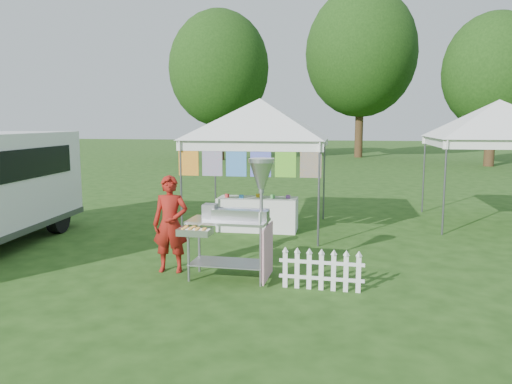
# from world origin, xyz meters

# --- Properties ---
(ground) EXTENTS (120.00, 120.00, 0.00)m
(ground) POSITION_xyz_m (0.00, 0.00, 0.00)
(ground) COLOR #204313
(ground) RESTS_ON ground
(canopy_main) EXTENTS (4.24, 4.24, 3.45)m
(canopy_main) POSITION_xyz_m (0.00, 3.49, 2.99)
(canopy_main) COLOR #59595E
(canopy_main) RESTS_ON ground
(canopy_right) EXTENTS (4.24, 4.24, 3.45)m
(canopy_right) POSITION_xyz_m (5.50, 5.00, 2.99)
(canopy_right) COLOR #59595E
(canopy_right) RESTS_ON ground
(tree_left) EXTENTS (6.40, 6.40, 9.53)m
(tree_left) POSITION_xyz_m (-6.00, 24.00, 5.83)
(tree_left) COLOR #3A2B15
(tree_left) RESTS_ON ground
(tree_mid) EXTENTS (7.60, 7.60, 11.52)m
(tree_mid) POSITION_xyz_m (3.00, 28.00, 7.14)
(tree_mid) COLOR #3A2B15
(tree_mid) RESTS_ON ground
(tree_right) EXTENTS (5.60, 5.60, 8.42)m
(tree_right) POSITION_xyz_m (10.00, 22.00, 5.18)
(tree_right) COLOR #3A2B15
(tree_right) RESTS_ON ground
(donut_cart) EXTENTS (1.41, 0.91, 1.92)m
(donut_cart) POSITION_xyz_m (0.32, -0.28, 1.13)
(donut_cart) COLOR gray
(donut_cart) RESTS_ON ground
(vendor) EXTENTS (0.62, 0.43, 1.61)m
(vendor) POSITION_xyz_m (-0.91, -0.04, 0.80)
(vendor) COLOR maroon
(vendor) RESTS_ON ground
(picket_fence) EXTENTS (1.26, 0.10, 0.56)m
(picket_fence) POSITION_xyz_m (1.59, -0.57, 0.29)
(picket_fence) COLOR white
(picket_fence) RESTS_ON ground
(display_table) EXTENTS (1.80, 0.70, 0.76)m
(display_table) POSITION_xyz_m (-0.02, 3.33, 0.38)
(display_table) COLOR white
(display_table) RESTS_ON ground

